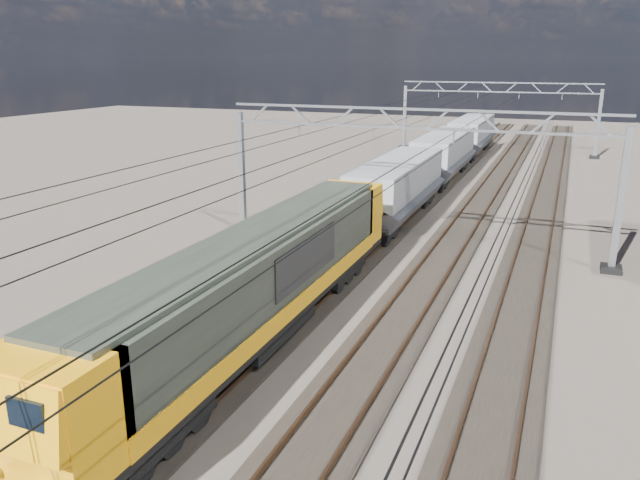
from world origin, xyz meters
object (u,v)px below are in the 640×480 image
at_px(catenary_gantry_far, 497,115).
at_px(hopper_wagon_third, 472,133).
at_px(catenary_gantry_mid, 411,174).
at_px(hopper_wagon_lead, 397,185).
at_px(hopper_wagon_mid, 444,153).
at_px(locomotive, 259,280).

distance_m(catenary_gantry_far, hopper_wagon_third, 3.62).
bearing_deg(catenary_gantry_far, catenary_gantry_mid, -90.00).
height_order(catenary_gantry_mid, hopper_wagon_lead, catenary_gantry_mid).
bearing_deg(hopper_wagon_mid, catenary_gantry_mid, -84.08).
relative_size(catenary_gantry_far, locomotive, 0.94).
bearing_deg(hopper_wagon_third, locomotive, -90.00).
bearing_deg(hopper_wagon_mid, catenary_gantry_far, 83.17).
bearing_deg(catenary_gantry_far, hopper_wagon_lead, -93.70).
height_order(catenary_gantry_mid, locomotive, catenary_gantry_mid).
relative_size(locomotive, hopper_wagon_mid, 1.62).
height_order(hopper_wagon_lead, hopper_wagon_third, same).
distance_m(catenary_gantry_far, hopper_wagon_mid, 16.91).
distance_m(catenary_gantry_mid, hopper_wagon_lead, 5.72).
distance_m(catenary_gantry_mid, hopper_wagon_third, 33.59).
height_order(catenary_gantry_mid, hopper_wagon_mid, catenary_gantry_mid).
height_order(locomotive, hopper_wagon_lead, locomotive).
xyz_separation_m(catenary_gantry_mid, hopper_wagon_third, (-2.00, 33.49, -1.67)).
xyz_separation_m(catenary_gantry_mid, hopper_wagon_mid, (-2.00, 19.29, -1.67)).
bearing_deg(catenary_gantry_far, hopper_wagon_third, -128.57).
xyz_separation_m(catenary_gantry_mid, locomotive, (-2.00, -12.60, -1.58)).
relative_size(hopper_wagon_lead, hopper_wagon_mid, 1.00).
bearing_deg(locomotive, hopper_wagon_mid, 90.00).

